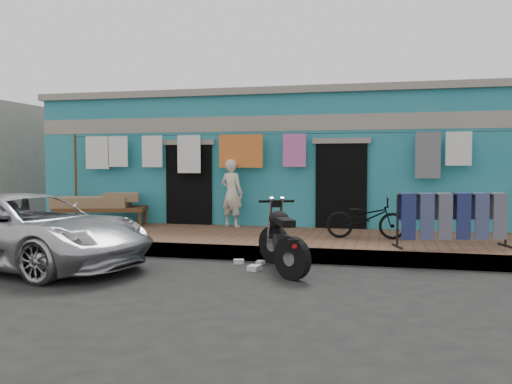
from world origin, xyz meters
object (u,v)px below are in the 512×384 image
at_px(car, 26,229).
at_px(motorcycle, 282,237).
at_px(bicycle, 366,214).
at_px(charpoy, 101,210).
at_px(seated_person, 232,193).
at_px(jeans_rack, 452,219).

bearing_deg(car, motorcycle, -69.25).
height_order(bicycle, charpoy, bicycle).
bearing_deg(bicycle, motorcycle, 150.01).
height_order(seated_person, bicycle, seated_person).
bearing_deg(charpoy, bicycle, -7.72).
relative_size(car, jeans_rack, 2.16).
distance_m(car, jeans_rack, 6.99).
distance_m(car, charpoy, 3.68).
distance_m(motorcycle, charpoy, 5.60).
relative_size(car, motorcycle, 2.47).
xyz_separation_m(seated_person, charpoy, (-2.96, -0.45, -0.40)).
xyz_separation_m(charpoy, jeans_rack, (7.38, -1.51, 0.12)).
distance_m(car, seated_person, 4.65).
height_order(seated_person, charpoy, seated_person).
bearing_deg(jeans_rack, car, -162.48).
bearing_deg(seated_person, bicycle, 176.28).
bearing_deg(motorcycle, jeans_rack, 5.91).
distance_m(motorcycle, jeans_rack, 3.00).
height_order(motorcycle, jeans_rack, jeans_rack).
xyz_separation_m(seated_person, motorcycle, (1.80, -3.40, -0.47)).
bearing_deg(motorcycle, seated_person, 94.90).
xyz_separation_m(seated_person, jeans_rack, (4.43, -1.95, -0.28)).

